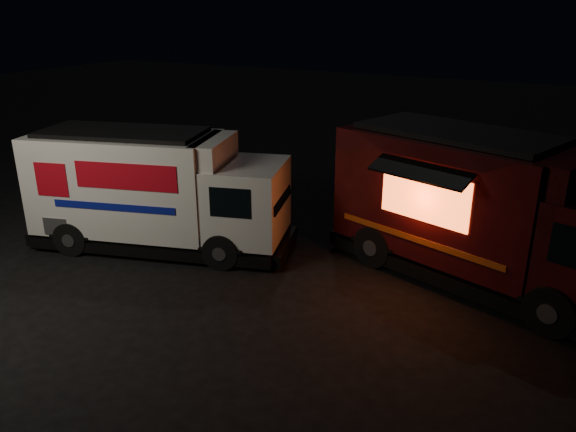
# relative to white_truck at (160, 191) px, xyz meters

# --- Properties ---
(ground) EXTENTS (80.00, 80.00, 0.00)m
(ground) POSITION_rel_white_truck_xyz_m (1.68, -1.46, -1.46)
(ground) COLOR black
(ground) RESTS_ON ground
(white_truck) EXTENTS (6.81, 3.99, 2.92)m
(white_truck) POSITION_rel_white_truck_xyz_m (0.00, 0.00, 0.00)
(white_truck) COLOR silver
(white_truck) RESTS_ON ground
(red_truck) EXTENTS (7.38, 4.52, 3.22)m
(red_truck) POSITION_rel_white_truck_xyz_m (7.39, 1.90, 0.15)
(red_truck) COLOR #3C0A0F
(red_truck) RESTS_ON ground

